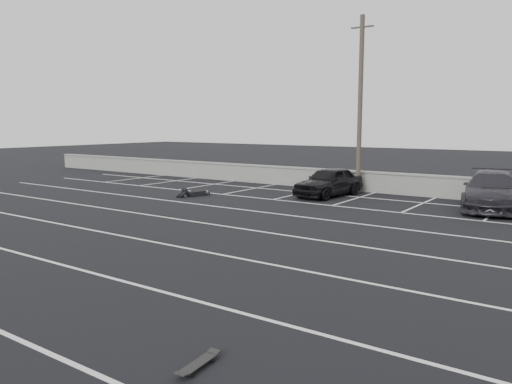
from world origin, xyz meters
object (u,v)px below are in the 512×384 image
Objects in this scene: car_left at (329,182)px; skateboard at (198,364)px; car_right at (492,191)px; utility_pole at (360,105)px; person at (198,191)px.

skateboard is at bearing -61.95° from car_left.
utility_pole is at bearing 159.97° from car_right.
utility_pole is (-6.37, 1.22, 3.62)m from car_right.
car_left is at bearing 47.23° from person.
car_right is (7.12, 0.53, 0.06)m from car_left.
skateboard is at bearing -102.24° from car_right.
person is at bearing -139.45° from car_left.
skateboard is (-0.90, -17.03, -0.69)m from car_right.
car_left is 5.62× the size of skateboard.
car_left reaches higher than person.
person is (-5.29, -3.45, -0.48)m from car_left.
utility_pole reaches higher than car_right.
car_right is 13.04m from person.
car_left is 17.64m from skateboard.
utility_pole reaches higher than car_left.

